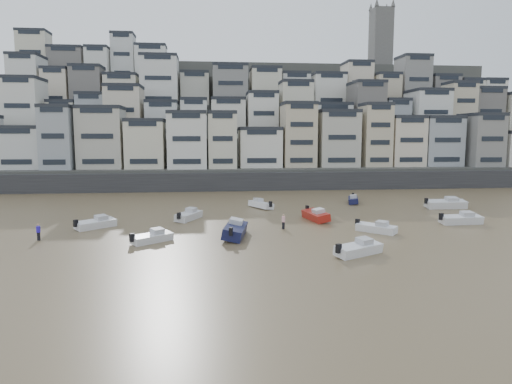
{
  "coord_description": "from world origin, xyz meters",
  "views": [
    {
      "loc": [
        0.67,
        -23.45,
        10.68
      ],
      "look_at": [
        6.19,
        30.0,
        4.0
      ],
      "focal_mm": 32.0,
      "sensor_mm": 36.0,
      "label": 1
    }
  ],
  "objects": [
    {
      "name": "boat_h",
      "position": [
        8.24,
        42.77,
        0.69
      ],
      "size": [
        3.86,
        5.27,
        1.39
      ],
      "primitive_type": null,
      "rotation": [
        0.0,
        0.0,
        2.06
      ],
      "color": "white",
      "rests_on": "ground"
    },
    {
      "name": "boat_j",
      "position": [
        -5.11,
        22.18,
        0.64
      ],
      "size": [
        4.6,
        4.16,
        1.28
      ],
      "primitive_type": null,
      "rotation": [
        0.0,
        0.0,
        0.69
      ],
      "color": "silver",
      "rests_on": "ground"
    },
    {
      "name": "boat_d",
      "position": [
        31.0,
        28.1,
        0.76
      ],
      "size": [
        5.64,
        2.11,
        1.51
      ],
      "primitive_type": null,
      "rotation": [
        0.0,
        0.0,
        0.05
      ],
      "color": "silver",
      "rests_on": "ground"
    },
    {
      "name": "person_pink",
      "position": [
        9.07,
        27.33,
        0.87
      ],
      "size": [
        0.44,
        0.44,
        1.74
      ],
      "primitive_type": null,
      "color": "#F7AEB4",
      "rests_on": "ground"
    },
    {
      "name": "hillside",
      "position": [
        14.73,
        104.84,
        13.01
      ],
      "size": [
        141.04,
        66.0,
        50.0
      ],
      "color": "#4C4C47",
      "rests_on": "ground"
    },
    {
      "name": "boat_k",
      "position": [
        -12.46,
        30.04,
        0.7
      ],
      "size": [
        4.9,
        4.68,
        1.39
      ],
      "primitive_type": null,
      "rotation": [
        0.0,
        0.0,
        0.74
      ],
      "color": "white",
      "rests_on": "ground"
    },
    {
      "name": "boat_g",
      "position": [
        35.25,
        39.55,
        0.87
      ],
      "size": [
        6.42,
        2.12,
        1.75
      ],
      "primitive_type": null,
      "rotation": [
        0.0,
        0.0,
        -0.0
      ],
      "color": "silver",
      "rests_on": "ground"
    },
    {
      "name": "boat_i",
      "position": [
        23.38,
        46.22,
        0.69
      ],
      "size": [
        3.03,
        5.31,
        1.38
      ],
      "primitive_type": null,
      "rotation": [
        0.0,
        0.0,
        -1.86
      ],
      "color": "#12143A",
      "rests_on": "ground"
    },
    {
      "name": "boat_a",
      "position": [
        13.93,
        15.33,
        0.72
      ],
      "size": [
        5.48,
        4.07,
        1.44
      ],
      "primitive_type": null,
      "rotation": [
        0.0,
        0.0,
        0.5
      ],
      "color": "white",
      "rests_on": "ground"
    },
    {
      "name": "harbor_wall",
      "position": [
        10.0,
        65.0,
        1.75
      ],
      "size": [
        140.0,
        3.0,
        3.5
      ],
      "primitive_type": "cube",
      "color": "#38383A",
      "rests_on": "ground"
    },
    {
      "name": "boat_e",
      "position": [
        14.04,
        32.38,
        0.79
      ],
      "size": [
        2.95,
        6.07,
        1.59
      ],
      "primitive_type": null,
      "rotation": [
        0.0,
        0.0,
        -1.38
      ],
      "color": "#A21D14",
      "rests_on": "ground"
    },
    {
      "name": "person_blue",
      "position": [
        -16.79,
        24.31,
        0.87
      ],
      "size": [
        0.44,
        0.44,
        1.74
      ],
      "primitive_type": null,
      "color": "#2D1AC8",
      "rests_on": "ground"
    },
    {
      "name": "boat_c",
      "position": [
        3.33,
        23.78,
        0.92
      ],
      "size": [
        3.42,
        7.03,
        1.84
      ],
      "primitive_type": null,
      "rotation": [
        0.0,
        0.0,
        1.38
      ],
      "color": "#13163C",
      "rests_on": "ground"
    },
    {
      "name": "boat_b",
      "position": [
        19.02,
        24.49,
        0.66
      ],
      "size": [
        4.53,
        4.56,
        1.32
      ],
      "primitive_type": null,
      "rotation": [
        0.0,
        0.0,
        -0.79
      ],
      "color": "silver",
      "rests_on": "ground"
    },
    {
      "name": "ground",
      "position": [
        0.0,
        0.0,
        0.0
      ],
      "size": [
        400.0,
        400.0,
        0.0
      ],
      "primitive_type": "plane",
      "color": "brown",
      "rests_on": "ground"
    },
    {
      "name": "boat_f",
      "position": [
        -1.99,
        34.3,
        0.73
      ],
      "size": [
        3.87,
        5.59,
        1.46
      ],
      "primitive_type": null,
      "rotation": [
        0.0,
        0.0,
        1.13
      ],
      "color": "silver",
      "rests_on": "ground"
    }
  ]
}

